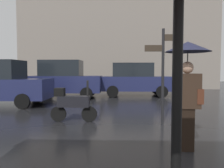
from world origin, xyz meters
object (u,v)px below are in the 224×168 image
Objects in this scene: pedestrian_with_umbrella at (188,73)px; parked_scooter at (72,103)px; parked_car_left at (135,79)px; street_signpost at (163,66)px; parked_car_right at (64,79)px.

parked_scooter is at bearing 110.32° from pedestrian_with_umbrella.
parked_scooter is 0.32× the size of parked_car_left.
parked_car_left is 7.25m from street_signpost.
parked_car_left is at bearing 65.02° from parked_scooter.
pedestrian_with_umbrella reaches higher than parked_scooter.
parked_car_left is 4.19m from parked_car_right.
street_signpost is at bearing -85.05° from parked_car_left.
street_signpost reaches higher than parked_car_left.
parked_car_left is at bearing 63.69° from pedestrian_with_umbrella.
pedestrian_with_umbrella is at bearing -47.94° from parked_scooter.
parked_scooter is 2.87m from street_signpost.
parked_car_right is (-4.40, 8.39, -0.44)m from pedestrian_with_umbrella.
parked_car_right is at bearing 89.31° from pedestrian_with_umbrella.
pedestrian_with_umbrella is at bearing -85.38° from parked_car_left.
parked_car_right reaches higher than pedestrian_with_umbrella.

